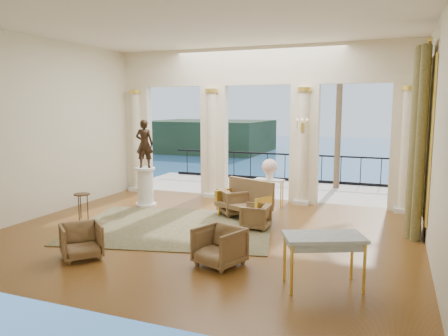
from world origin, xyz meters
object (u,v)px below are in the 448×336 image
at_px(pedestal, 145,188).
at_px(console_table, 269,184).
at_px(armchair_d, 235,200).
at_px(statue, 144,144).
at_px(armchair_a, 81,239).
at_px(game_table, 324,241).
at_px(settee, 246,200).
at_px(armchair_c, 256,215).
at_px(side_table, 82,197).
at_px(armchair_b, 219,244).

xyz_separation_m(pedestal, console_table, (3.24, 1.25, 0.11)).
bearing_deg(console_table, armchair_d, -108.09).
distance_m(statue, console_table, 3.65).
xyz_separation_m(armchair_a, game_table, (4.35, 0.33, 0.38)).
bearing_deg(settee, statue, -160.98).
xyz_separation_m(armchair_c, game_table, (1.94, -2.73, 0.43)).
bearing_deg(statue, side_table, 56.45).
distance_m(armchair_d, settee, 0.47).
relative_size(armchair_a, armchair_c, 1.14).
relative_size(armchair_c, side_table, 0.97).
distance_m(armchair_c, statue, 4.00).
relative_size(armchair_a, pedestal, 0.65).
height_order(pedestal, statue, statue).
height_order(armchair_d, console_table, console_table).
height_order(settee, game_table, settee).
height_order(armchair_c, console_table, console_table).
bearing_deg(armchair_a, pedestal, 56.99).
height_order(armchair_c, armchair_d, armchair_d).
bearing_deg(armchair_d, console_table, -67.36).
distance_m(armchair_a, armchair_b, 2.58).
bearing_deg(game_table, armchair_d, 102.51).
bearing_deg(pedestal, armchair_c, -16.75).
bearing_deg(armchair_b, settee, 120.82).
relative_size(armchair_d, settee, 0.47).
distance_m(armchair_c, pedestal, 3.73).
bearing_deg(armchair_c, console_table, -174.21).
distance_m(statue, side_table, 2.30).
relative_size(armchair_a, game_table, 0.52).
bearing_deg(armchair_b, pedestal, 156.42).
distance_m(armchair_b, side_table, 4.68).
bearing_deg(armchair_a, statue, 56.99).
bearing_deg(armchair_c, side_table, -82.05).
relative_size(settee, statue, 1.19).
xyz_separation_m(armchair_a, armchair_c, (2.41, 3.05, -0.04)).
distance_m(game_table, console_table, 5.54).
xyz_separation_m(console_table, side_table, (-3.93, -3.09, -0.09)).
bearing_deg(armchair_b, armchair_c, 112.70).
bearing_deg(console_table, pedestal, -153.22).
xyz_separation_m(armchair_b, statue, (-3.67, 3.53, 1.38)).
relative_size(armchair_b, armchair_d, 1.01).
relative_size(armchair_c, settee, 0.39).
xyz_separation_m(armchair_b, console_table, (-0.43, 4.78, 0.26)).
xyz_separation_m(armchair_b, armchair_d, (-0.99, 3.51, -0.00)).
relative_size(armchair_a, console_table, 0.85).
xyz_separation_m(pedestal, side_table, (-0.69, -1.84, 0.03)).
height_order(armchair_a, game_table, game_table).
bearing_deg(statue, armchair_d, 166.57).
height_order(armchair_d, statue, statue).
xyz_separation_m(game_table, console_table, (-2.27, 5.05, -0.10)).
xyz_separation_m(armchair_c, pedestal, (-3.57, 1.07, 0.21)).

